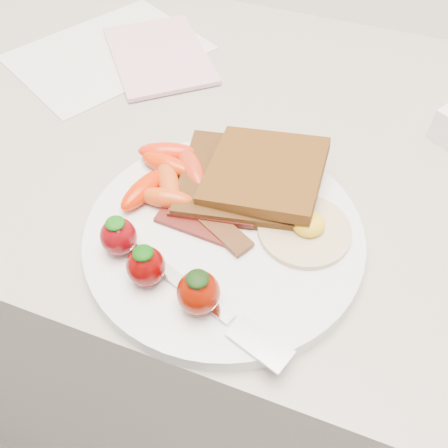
% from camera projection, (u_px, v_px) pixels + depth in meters
% --- Properties ---
extents(counter, '(2.00, 0.60, 0.90)m').
position_uv_depth(counter, '(265.00, 325.00, 0.93)').
color(counter, gray).
rests_on(counter, ground).
extents(plate, '(0.27, 0.27, 0.02)m').
position_uv_depth(plate, '(224.00, 236.00, 0.49)').
color(plate, white).
rests_on(plate, counter).
extents(toast_lower, '(0.14, 0.14, 0.01)m').
position_uv_depth(toast_lower, '(240.00, 179.00, 0.51)').
color(toast_lower, black).
rests_on(toast_lower, plate).
extents(toast_upper, '(0.12, 0.12, 0.03)m').
position_uv_depth(toast_upper, '(265.00, 172.00, 0.50)').
color(toast_upper, '#50300F').
rests_on(toast_upper, toast_lower).
extents(fried_egg, '(0.11, 0.11, 0.02)m').
position_uv_depth(fried_egg, '(305.00, 228.00, 0.47)').
color(fried_egg, beige).
rests_on(fried_egg, plate).
extents(bacon_strips, '(0.10, 0.06, 0.01)m').
position_uv_depth(bacon_strips, '(208.00, 221.00, 0.48)').
color(bacon_strips, '#39110C').
rests_on(bacon_strips, plate).
extents(baby_carrots, '(0.10, 0.11, 0.02)m').
position_uv_depth(baby_carrots, '(167.00, 175.00, 0.51)').
color(baby_carrots, red).
rests_on(baby_carrots, plate).
extents(strawberries, '(0.13, 0.06, 0.04)m').
position_uv_depth(strawberries, '(157.00, 266.00, 0.43)').
color(strawberries, '#630409').
rests_on(strawberries, plate).
extents(fork, '(0.18, 0.08, 0.00)m').
position_uv_depth(fork, '(212.00, 306.00, 0.42)').
color(fork, silver).
rests_on(fork, plate).
extents(paper_sheet, '(0.28, 0.31, 0.00)m').
position_uv_depth(paper_sheet, '(108.00, 52.00, 0.71)').
color(paper_sheet, silver).
rests_on(paper_sheet, counter).
extents(notepad, '(0.21, 0.22, 0.01)m').
position_uv_depth(notepad, '(159.00, 55.00, 0.70)').
color(notepad, '#DAA2B3').
rests_on(notepad, paper_sheet).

